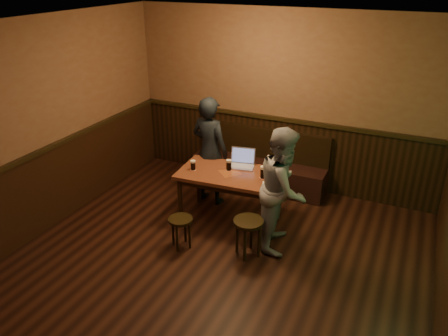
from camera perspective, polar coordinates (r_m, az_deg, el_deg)
The scene contains 12 objects.
room at distance 4.62m, azimuth -2.98°, elevation -2.69°, with size 5.04×6.04×2.84m.
bench at distance 7.19m, azimuth 4.62°, elevation -0.01°, with size 2.20×0.50×0.95m.
pub_table at distance 6.05m, azimuth 0.74°, elevation -1.43°, with size 1.45×0.90×0.75m.
stool_left at distance 5.65m, azimuth -5.67°, elevation -7.30°, with size 0.33×0.33×0.42m.
stool_right at distance 5.44m, azimuth 3.19°, elevation -7.74°, with size 0.41×0.41×0.51m.
pint_left at distance 6.06m, azimuth -4.07°, elevation 0.37°, with size 0.09×0.09×0.14m.
pint_mid at distance 6.04m, azimuth 0.64°, elevation 0.39°, with size 0.10×0.10×0.16m.
pint_right at distance 5.84m, azimuth 5.15°, elevation -0.54°, with size 0.11×0.11×0.17m.
laptop at distance 6.19m, azimuth 2.38°, elevation 0.85°, with size 0.39×0.34×0.25m.
menu at distance 5.72m, azimuth 6.13°, elevation -2.12°, with size 0.22×0.15×0.00m, color silver.
person_suit at distance 6.50m, azimuth -1.86°, elevation 2.26°, with size 0.60×0.40×1.66m, color black.
person_grey at distance 5.51m, azimuth 7.73°, elevation -2.70°, with size 0.78×0.61×1.61m, color gray.
Camera 1 is at (1.94, -3.38, 3.35)m, focal length 35.00 mm.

